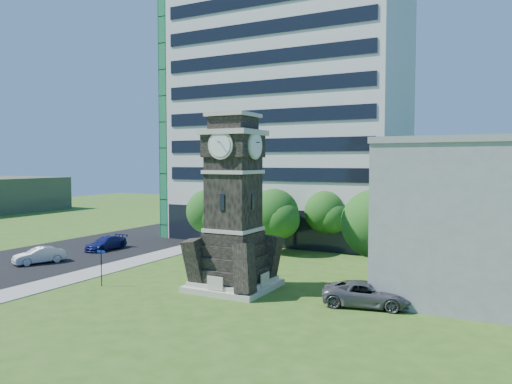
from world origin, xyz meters
The scene contains 15 objects.
ground centered at (0.00, 0.00, 0.00)m, with size 160.00×160.00×0.00m, color #325518.
sidewalk centered at (-9.50, 5.00, 0.03)m, with size 3.00×70.00×0.06m, color gray.
street centered at (-18.00, 5.00, 0.01)m, with size 14.00×80.00×0.02m, color black.
clock_tower centered at (3.00, 2.00, 5.28)m, with size 5.40×5.40×12.22m.
office_tall centered at (-3.20, 25.84, 14.22)m, with size 26.20×15.11×28.60m.
office_low centered at (19.97, 8.00, 5.21)m, with size 15.20×12.20×10.40m.
car_street_mid centered at (-16.49, 1.62, 0.70)m, with size 1.48×4.25×1.40m, color #B9BCC1.
car_street_north centered at (-16.21, 9.32, 0.67)m, with size 1.89×4.65×1.35m, color navy.
car_east_lot centered at (12.42, 2.09, 0.75)m, with size 2.49×5.39×1.50m, color #56555B.
park_bench centered at (3.17, 1.01, 0.48)m, with size 1.74×0.46×0.90m.
street_sign centered at (-5.75, -1.80, 1.66)m, with size 0.64×0.06×2.65m.
tree_nw centered at (-8.32, 16.22, 3.51)m, with size 5.15×4.69×6.00m.
tree_nc centered at (-0.40, 15.72, 3.67)m, with size 5.42×4.93×6.29m.
tree_ne centered at (3.84, 18.76, 3.79)m, with size 4.66×4.23×6.07m.
tree_east centered at (11.77, 6.98, 4.35)m, with size 5.41×4.92×6.99m.
Camera 1 is at (20.41, -27.90, 8.89)m, focal length 35.00 mm.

